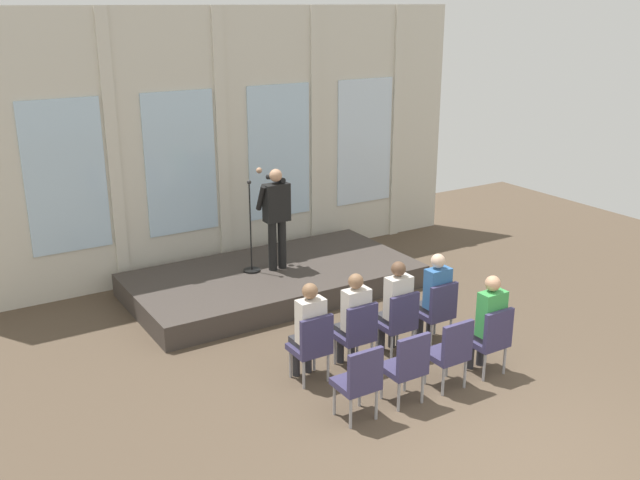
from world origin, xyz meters
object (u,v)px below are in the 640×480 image
at_px(audience_r0_c1, 354,315).
at_px(audience_r0_c3, 435,294).
at_px(chair_r0_c2, 399,320).
at_px(mic_stand, 251,252).
at_px(chair_r1_c1, 407,364).
at_px(audience_r1_c3, 488,319).
at_px(chair_r1_c3, 491,337).
at_px(audience_r0_c0, 309,327).
at_px(audience_r0_c2, 396,303).
at_px(chair_r0_c3, 438,309).
at_px(chair_r0_c0, 312,344).
at_px(speaker, 276,212).
at_px(chair_r1_c0, 360,379).
at_px(chair_r1_c2, 451,350).
at_px(chair_r0_c1, 357,332).

relative_size(audience_r0_c1, audience_r0_c3, 0.99).
bearing_deg(chair_r0_c2, mic_stand, 102.16).
height_order(chair_r1_c1, audience_r1_c3, audience_r1_c3).
bearing_deg(chair_r1_c3, audience_r1_c3, 90.00).
relative_size(mic_stand, audience_r0_c0, 1.16).
xyz_separation_m(audience_r0_c2, chair_r0_c3, (0.69, -0.08, -0.22)).
xyz_separation_m(audience_r0_c3, audience_r1_c3, (0.00, -1.05, 0.01)).
height_order(mic_stand, chair_r0_c0, mic_stand).
height_order(audience_r0_c0, chair_r1_c3, audience_r0_c0).
xyz_separation_m(chair_r0_c0, audience_r1_c3, (2.06, -0.97, 0.22)).
bearing_deg(chair_r0_c0, speaker, 69.44).
relative_size(audience_r0_c2, chair_r1_c3, 1.45).
bearing_deg(chair_r1_c3, mic_stand, 108.09).
bearing_deg(audience_r0_c1, chair_r0_c0, -173.28).
xyz_separation_m(chair_r0_c2, chair_r1_c0, (-1.38, -1.05, 0.00)).
relative_size(chair_r0_c2, chair_r1_c1, 1.00).
distance_m(speaker, chair_r1_c3, 4.24).
bearing_deg(chair_r1_c0, audience_r0_c3, 28.67).
relative_size(audience_r0_c1, chair_r1_c3, 1.41).
distance_m(audience_r0_c1, chair_r1_c3, 1.79).
distance_m(audience_r0_c2, chair_r1_c0, 1.79).
bearing_deg(speaker, chair_r1_c1, -96.16).
xyz_separation_m(mic_stand, audience_r1_c3, (1.36, -4.08, 0.04)).
bearing_deg(audience_r0_c3, audience_r0_c2, -179.92).
relative_size(audience_r0_c1, chair_r1_c0, 1.41).
height_order(speaker, chair_r0_c2, speaker).
distance_m(chair_r0_c0, audience_r1_c3, 2.29).
xyz_separation_m(chair_r0_c0, audience_r0_c0, (0.00, 0.08, 0.21)).
bearing_deg(chair_r1_c2, audience_r0_c3, 58.63).
relative_size(chair_r0_c2, audience_r0_c2, 0.69).
relative_size(audience_r0_c1, audience_r1_c3, 0.97).
bearing_deg(audience_r0_c0, audience_r0_c2, -0.04).
height_order(chair_r0_c2, chair_r1_c0, same).
distance_m(chair_r0_c0, audience_r0_c1, 0.72).
bearing_deg(audience_r1_c3, chair_r0_c3, 90.00).
distance_m(chair_r0_c0, chair_r1_c1, 1.25).
relative_size(chair_r0_c0, chair_r1_c0, 1.00).
height_order(audience_r0_c3, audience_r1_c3, audience_r1_c3).
distance_m(chair_r0_c2, chair_r1_c0, 1.73).
bearing_deg(audience_r0_c0, audience_r0_c3, -0.00).
relative_size(audience_r0_c3, chair_r1_c3, 1.43).
distance_m(chair_r0_c0, chair_r1_c2, 1.73).
bearing_deg(chair_r1_c1, speaker, 83.84).
bearing_deg(audience_r0_c2, chair_r0_c2, -90.00).
height_order(chair_r0_c1, chair_r0_c2, same).
distance_m(mic_stand, chair_r0_c3, 3.39).
bearing_deg(chair_r0_c0, audience_r0_c0, 90.00).
xyz_separation_m(speaker, audience_r0_c0, (-1.12, -2.92, -0.63)).
bearing_deg(chair_r0_c3, audience_r0_c3, 90.00).
height_order(mic_stand, audience_r0_c2, mic_stand).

